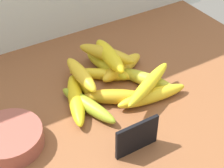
{
  "coord_description": "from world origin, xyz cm",
  "views": [
    {
      "loc": [
        -37.09,
        -59.76,
        66.79
      ],
      "look_at": [
        0.02,
        1.89,
        8.0
      ],
      "focal_mm": 56.76,
      "sensor_mm": 36.0,
      "label": 1
    }
  ],
  "objects": [
    {
      "name": "banana_8",
      "position": [
        8.56,
        -4.57,
        4.89
      ],
      "size": [
        20.48,
        6.18,
        3.78
      ],
      "primitive_type": "ellipsoid",
      "rotation": [
        0.0,
        0.0,
        6.16
      ],
      "color": "yellow",
      "rests_on": "counter_top"
    },
    {
      "name": "banana_1",
      "position": [
        0.22,
        0.29,
        5.02
      ],
      "size": [
        16.72,
        12.45,
        4.04
      ],
      "primitive_type": "ellipsoid",
      "rotation": [
        0.0,
        0.0,
        2.59
      ],
      "color": "gold",
      "rests_on": "counter_top"
    },
    {
      "name": "banana_5",
      "position": [
        -4.27,
        10.73,
        4.74
      ],
      "size": [
        5.5,
        18.57,
        3.48
      ],
      "primitive_type": "ellipsoid",
      "rotation": [
        0.0,
        0.0,
        4.6
      ],
      "color": "yellow",
      "rests_on": "counter_top"
    },
    {
      "name": "banana_11",
      "position": [
        8.11,
        -3.36,
        8.4
      ],
      "size": [
        20.17,
        12.35,
        3.24
      ],
      "primitive_type": "ellipsoid",
      "rotation": [
        0.0,
        0.0,
        6.75
      ],
      "color": "yellow",
      "rests_on": "banana_8"
    },
    {
      "name": "banana_4",
      "position": [
        -9.48,
        4.55,
        4.99
      ],
      "size": [
        10.7,
        20.42,
        3.99
      ],
      "primitive_type": "ellipsoid",
      "rotation": [
        0.0,
        0.0,
        4.36
      ],
      "color": "yellow",
      "rests_on": "counter_top"
    },
    {
      "name": "chalkboard_sign",
      "position": [
        -4.38,
        -16.27,
        6.86
      ],
      "size": [
        11.0,
        1.8,
        8.4
      ],
      "color": "black",
      "rests_on": "counter_top"
    },
    {
      "name": "banana_12",
      "position": [
        -5.29,
        9.35,
        8.38
      ],
      "size": [
        4.18,
        16.38,
        3.8
      ],
      "primitive_type": "ellipsoid",
      "rotation": [
        0.0,
        0.0,
        4.69
      ],
      "color": "yellow",
      "rests_on": "banana_5"
    },
    {
      "name": "banana_0",
      "position": [
        2.33,
        10.42,
        4.66
      ],
      "size": [
        17.7,
        14.67,
        3.32
      ],
      "primitive_type": "ellipsoid",
      "rotation": [
        0.0,
        0.0,
        2.49
      ],
      "color": "yellow",
      "rests_on": "counter_top"
    },
    {
      "name": "banana_7",
      "position": [
        11.23,
        1.85,
        4.92
      ],
      "size": [
        11.65,
        17.12,
        3.84
      ],
      "primitive_type": "ellipsoid",
      "rotation": [
        0.0,
        0.0,
        5.21
      ],
      "color": "gold",
      "rests_on": "counter_top"
    },
    {
      "name": "banana_9",
      "position": [
        5.24,
        13.58,
        8.85
      ],
      "size": [
        12.93,
        17.28,
        4.01
      ],
      "primitive_type": "ellipsoid",
      "rotation": [
        0.0,
        0.0,
        2.13
      ],
      "color": "gold",
      "rests_on": "banana_6"
    },
    {
      "name": "banana_3",
      "position": [
        -7.78,
        1.04,
        4.84
      ],
      "size": [
        9.08,
        19.26,
        3.68
      ],
      "primitive_type": "ellipsoid",
      "rotation": [
        0.0,
        0.0,
        5.01
      ],
      "color": "#94AB28",
      "rests_on": "counter_top"
    },
    {
      "name": "banana_10",
      "position": [
        5.37,
        12.14,
        9.03
      ],
      "size": [
        6.4,
        17.69,
        4.36
      ],
      "primitive_type": "ellipsoid",
      "rotation": [
        0.0,
        0.0,
        1.45
      ],
      "color": "yellow",
      "rests_on": "banana_6"
    },
    {
      "name": "counter_top",
      "position": [
        0.0,
        0.0,
        1.5
      ],
      "size": [
        110.0,
        76.0,
        3.0
      ],
      "primitive_type": "cube",
      "color": "brown",
      "rests_on": "ground"
    },
    {
      "name": "fruit_bowl",
      "position": [
        -28.9,
        -0.0,
        5.22
      ],
      "size": [
        15.81,
        15.81,
        4.44
      ],
      "primitive_type": "cylinder",
      "color": "#964E42",
      "rests_on": "counter_top"
    },
    {
      "name": "banana_6",
      "position": [
        4.91,
        13.37,
        4.92
      ],
      "size": [
        7.14,
        17.34,
        3.85
      ],
      "primitive_type": "ellipsoid",
      "rotation": [
        0.0,
        0.0,
        1.77
      ],
      "color": "gold",
      "rests_on": "counter_top"
    },
    {
      "name": "banana_2",
      "position": [
        8.28,
        9.97,
        5.17
      ],
      "size": [
        17.15,
        9.42,
        4.34
      ],
      "primitive_type": "ellipsoid",
      "rotation": [
        0.0,
        0.0,
        0.32
      ],
      "color": "gold",
      "rests_on": "counter_top"
    }
  ]
}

